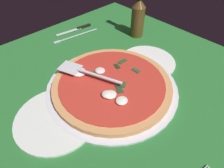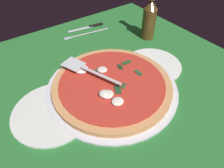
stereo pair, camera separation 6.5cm
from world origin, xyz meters
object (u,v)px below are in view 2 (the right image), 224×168
(dinner_plate_left, at_px, (153,65))
(dinner_plate_right, at_px, (52,112))
(beer_bottle, at_px, (149,18))
(pizza, at_px, (112,84))
(pizza_server, at_px, (88,70))
(place_setting_near, at_px, (88,31))

(dinner_plate_left, height_order, dinner_plate_right, same)
(beer_bottle, bearing_deg, dinner_plate_right, 16.40)
(dinner_plate_right, xyz_separation_m, beer_bottle, (-0.53, -0.16, 0.09))
(dinner_plate_left, distance_m, beer_bottle, 0.23)
(dinner_plate_left, relative_size, beer_bottle, 0.88)
(dinner_plate_left, relative_size, dinner_plate_right, 0.90)
(dinner_plate_right, distance_m, beer_bottle, 0.56)
(dinner_plate_right, xyz_separation_m, pizza, (-0.21, 0.02, 0.02))
(pizza, xyz_separation_m, beer_bottle, (-0.32, -0.17, 0.07))
(pizza, xyz_separation_m, pizza_server, (0.04, -0.08, 0.03))
(pizza_server, height_order, beer_bottle, beer_bottle)
(dinner_plate_left, distance_m, pizza_server, 0.25)
(pizza, relative_size, beer_bottle, 1.62)
(dinner_plate_right, height_order, pizza, pizza)
(pizza_server, distance_m, beer_bottle, 0.38)
(dinner_plate_right, distance_m, place_setting_near, 0.50)
(place_setting_near, bearing_deg, dinner_plate_right, 55.81)
(dinner_plate_left, bearing_deg, beer_bottle, -126.90)
(pizza, bearing_deg, place_setting_near, -109.27)
(pizza_server, xyz_separation_m, beer_bottle, (-0.36, -0.09, 0.05))
(dinner_plate_right, relative_size, place_setting_near, 1.05)
(dinner_plate_right, height_order, place_setting_near, place_setting_near)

